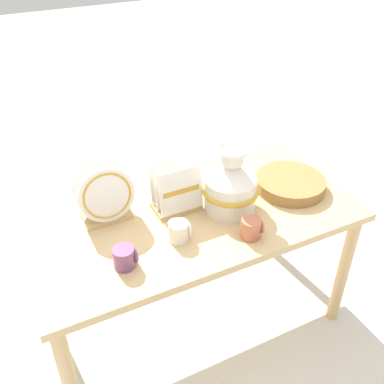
% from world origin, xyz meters
% --- Properties ---
extents(ground_plane, '(14.00, 14.00, 0.00)m').
position_xyz_m(ground_plane, '(0.00, 0.00, 0.00)').
color(ground_plane, beige).
extents(display_table, '(1.39, 0.70, 0.67)m').
position_xyz_m(display_table, '(0.00, 0.00, 0.59)').
color(display_table, tan).
rests_on(display_table, ground_plane).
extents(ceramic_vase, '(0.24, 0.24, 0.29)m').
position_xyz_m(ceramic_vase, '(0.16, -0.04, 0.79)').
color(ceramic_vase, white).
rests_on(ceramic_vase, display_table).
extents(dish_rack_round_plates, '(0.23, 0.14, 0.25)m').
position_xyz_m(dish_rack_round_plates, '(-0.33, 0.13, 0.78)').
color(dish_rack_round_plates, tan).
rests_on(dish_rack_round_plates, display_table).
extents(dish_rack_square_plates, '(0.19, 0.14, 0.21)m').
position_xyz_m(dish_rack_square_plates, '(-0.04, 0.07, 0.75)').
color(dish_rack_square_plates, tan).
rests_on(dish_rack_square_plates, display_table).
extents(wicker_charger_stack, '(0.31, 0.31, 0.05)m').
position_xyz_m(wicker_charger_stack, '(0.48, -0.03, 0.70)').
color(wicker_charger_stack, olive).
rests_on(wicker_charger_stack, display_table).
extents(mug_cream_glaze, '(0.09, 0.08, 0.08)m').
position_xyz_m(mug_cream_glaze, '(-0.12, -0.13, 0.71)').
color(mug_cream_glaze, silver).
rests_on(mug_cream_glaze, display_table).
extents(mug_terracotta_glaze, '(0.09, 0.08, 0.08)m').
position_xyz_m(mug_terracotta_glaze, '(0.14, -0.23, 0.71)').
color(mug_terracotta_glaze, '#B76647').
rests_on(mug_terracotta_glaze, display_table).
extents(mug_plum_glaze, '(0.09, 0.08, 0.08)m').
position_xyz_m(mug_plum_glaze, '(-0.35, -0.17, 0.71)').
color(mug_plum_glaze, '#7A4770').
rests_on(mug_plum_glaze, display_table).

